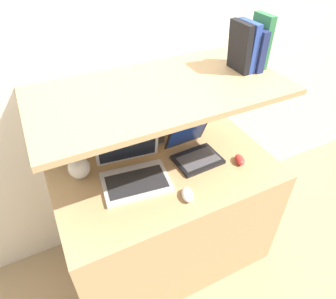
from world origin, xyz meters
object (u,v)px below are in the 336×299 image
at_px(second_mouse, 240,160).
at_px(book_blue, 246,46).
at_px(laptop_small, 194,152).
at_px(book_green, 260,41).
at_px(book_black, 240,47).
at_px(computer_mouse, 187,194).
at_px(router_box, 154,136).
at_px(table_lamp, 74,147).
at_px(laptop_large, 133,169).
at_px(book_navy, 253,48).

xyz_separation_m(second_mouse, book_blue, (0.07, 0.18, 0.56)).
relative_size(laptop_small, book_green, 1.05).
bearing_deg(second_mouse, book_black, 79.55).
bearing_deg(second_mouse, computer_mouse, -165.75).
distance_m(laptop_small, router_box, 0.26).
bearing_deg(book_black, computer_mouse, -146.22).
height_order(laptop_small, book_blue, book_blue).
xyz_separation_m(table_lamp, computer_mouse, (0.43, -0.38, -0.18)).
height_order(laptop_large, book_black, book_black).
bearing_deg(table_lamp, laptop_large, -27.23).
height_order(table_lamp, book_blue, book_blue).
xyz_separation_m(laptop_small, second_mouse, (0.20, -0.15, -0.02)).
xyz_separation_m(table_lamp, book_navy, (0.93, -0.10, 0.37)).
bearing_deg(book_green, book_black, 180.00).
distance_m(computer_mouse, second_mouse, 0.40).
relative_size(table_lamp, book_blue, 1.27).
relative_size(book_green, book_blue, 1.09).
height_order(table_lamp, laptop_large, table_lamp).
bearing_deg(book_blue, laptop_small, -173.79).
relative_size(computer_mouse, book_green, 0.43).
height_order(laptop_small, book_black, book_black).
bearing_deg(laptop_small, book_navy, 5.41).
bearing_deg(book_navy, router_box, 158.93).
relative_size(computer_mouse, book_navy, 0.55).
xyz_separation_m(laptop_small, book_navy, (0.32, 0.03, 0.52)).
relative_size(router_box, book_green, 0.48).
bearing_deg(book_green, book_navy, 180.00).
xyz_separation_m(laptop_large, laptop_small, (0.37, 0.00, -0.02)).
xyz_separation_m(computer_mouse, book_blue, (0.46, 0.28, 0.56)).
height_order(laptop_large, computer_mouse, laptop_large).
bearing_deg(book_green, book_blue, 180.00).
bearing_deg(book_navy, second_mouse, -122.19).
bearing_deg(computer_mouse, book_navy, 29.27).
distance_m(laptop_large, computer_mouse, 0.31).
xyz_separation_m(table_lamp, second_mouse, (0.82, -0.28, -0.18)).
distance_m(laptop_small, book_green, 0.66).
relative_size(laptop_large, second_mouse, 3.91).
height_order(laptop_small, second_mouse, laptop_small).
height_order(second_mouse, book_black, book_black).
distance_m(router_box, book_black, 0.68).
bearing_deg(book_blue, laptop_large, -177.21).
height_order(second_mouse, router_box, router_box).
bearing_deg(book_green, computer_mouse, -152.69).
relative_size(laptop_small, book_blue, 1.15).
distance_m(second_mouse, book_blue, 0.59).
xyz_separation_m(second_mouse, router_box, (-0.35, 0.36, 0.04)).
height_order(book_navy, book_blue, book_blue).
relative_size(book_green, book_black, 1.08).
relative_size(laptop_small, computer_mouse, 2.46).
bearing_deg(laptop_large, book_green, 2.47).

